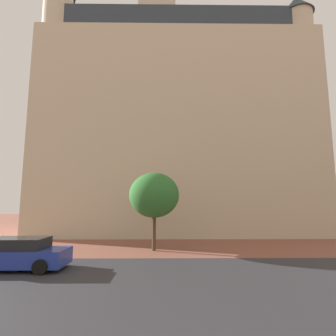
# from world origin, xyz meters

# --- Properties ---
(ground_plane) EXTENTS (120.00, 120.00, 0.00)m
(ground_plane) POSITION_xyz_m (0.00, 10.00, 0.00)
(ground_plane) COLOR brown
(street_asphalt_strip) EXTENTS (120.00, 8.41, 0.00)m
(street_asphalt_strip) POSITION_xyz_m (0.00, 8.46, 0.00)
(street_asphalt_strip) COLOR #2D2D33
(street_asphalt_strip) RESTS_ON ground_plane
(landmark_building) EXTENTS (27.45, 13.60, 41.78)m
(landmark_building) POSITION_xyz_m (1.06, 26.56, 11.82)
(landmark_building) COLOR beige
(landmark_building) RESTS_ON ground_plane
(car_blue) EXTENTS (4.52, 1.95, 1.43)m
(car_blue) POSITION_xyz_m (-6.88, 10.31, 0.69)
(car_blue) COLOR #23389E
(car_blue) RESTS_ON ground_plane
(tree_curb_far) EXTENTS (3.29, 3.29, 5.04)m
(tree_curb_far) POSITION_xyz_m (-0.75, 14.97, 3.55)
(tree_curb_far) COLOR #4C3823
(tree_curb_far) RESTS_ON ground_plane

